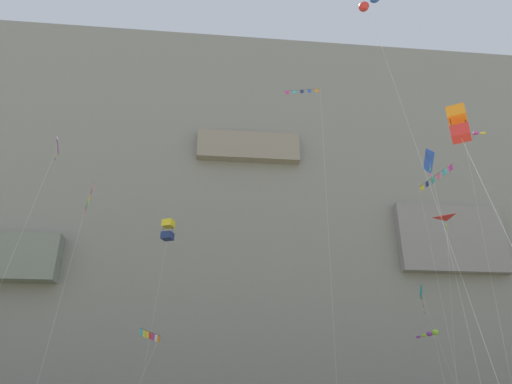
# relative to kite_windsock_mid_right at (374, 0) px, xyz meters

# --- Properties ---
(cliff_face) EXTENTS (180.00, 22.83, 58.45)m
(cliff_face) POSITION_rel_kite_windsock_mid_right_xyz_m (-6.16, 45.89, 0.13)
(cliff_face) COLOR gray
(cliff_face) RESTS_ON ground
(kite_windsock_mid_right) EXTENTS (2.79, 5.31, 29.64)m
(kite_windsock_mid_right) POSITION_rel_kite_windsock_mid_right_xyz_m (0.00, 0.00, 0.00)
(kite_windsock_mid_right) COLOR red
(kite_windsock_mid_right) RESTS_ON ground
(kite_windsock_high_center) EXTENTS (2.72, 8.73, 9.53)m
(kite_windsock_high_center) POSITION_rel_kite_windsock_mid_right_xyz_m (10.21, 20.87, -19.89)
(kite_windsock_high_center) COLOR #8CCC33
(kite_windsock_high_center) RESTS_ON ground
(kite_diamond_upper_mid) EXTENTS (0.91, 4.07, 20.32)m
(kite_diamond_upper_mid) POSITION_rel_kite_windsock_mid_right_xyz_m (4.89, 5.45, -10.35)
(kite_diamond_upper_mid) COLOR blue
(kite_diamond_upper_mid) RESTS_ON ground
(kite_diamond_far_right) EXTENTS (2.83, 2.17, 14.93)m
(kite_diamond_far_right) POSITION_rel_kite_windsock_mid_right_xyz_m (11.49, 23.96, -15.53)
(kite_diamond_far_right) COLOR teal
(kite_diamond_far_right) RESTS_ON ground
(kite_box_upper_right) EXTENTS (1.47, 5.64, 15.02)m
(kite_box_upper_right) POSITION_rel_kite_windsock_mid_right_xyz_m (-0.01, -6.79, -14.88)
(kite_box_upper_right) COLOR orange
(kite_box_upper_right) RESTS_ON ground
(kite_banner_near_cliff) EXTENTS (2.67, 5.06, 22.31)m
(kite_banner_near_cliff) POSITION_rel_kite_windsock_mid_right_xyz_m (9.35, 13.31, -8.06)
(kite_banner_near_cliff) COLOR black
(kite_banner_near_cliff) RESTS_ON ground
(kite_banner_mid_left) EXTENTS (2.11, 7.42, 8.49)m
(kite_banner_mid_left) POSITION_rel_kite_windsock_mid_right_xyz_m (-15.63, 17.23, -21.08)
(kite_banner_mid_left) COLOR black
(kite_banner_mid_left) RESTS_ON ground
(kite_delta_front_field) EXTENTS (4.31, 2.97, 18.93)m
(kite_delta_front_field) POSITION_rel_kite_windsock_mid_right_xyz_m (11.77, 17.08, -10.65)
(kite_delta_front_field) COLOR red
(kite_delta_front_field) RESTS_ON ground
(kite_box_low_center) EXTENTS (1.75, 5.71, 21.20)m
(kite_box_low_center) POSITION_rel_kite_windsock_mid_right_xyz_m (-15.61, 24.31, -8.99)
(kite_box_low_center) COLOR yellow
(kite_box_low_center) RESTS_ON ground
(kite_diamond_mid_center) EXTENTS (2.20, 4.91, 23.54)m
(kite_diamond_mid_center) POSITION_rel_kite_windsock_mid_right_xyz_m (-24.19, 11.73, -7.68)
(kite_diamond_mid_center) COLOR purple
(kite_diamond_mid_center) RESTS_ON ground
(kite_banner_far_left) EXTENTS (1.89, 4.95, 16.92)m
(kite_banner_far_left) POSITION_rel_kite_windsock_mid_right_xyz_m (-20.07, 8.98, -13.37)
(kite_banner_far_left) COLOR black
(kite_banner_far_left) RESTS_ON ground
(kite_banner_low_left) EXTENTS (3.54, 6.16, 31.10)m
(kite_banner_low_left) POSITION_rel_kite_windsock_mid_right_xyz_m (-2.49, 12.38, -2.69)
(kite_banner_low_left) COLOR black
(kite_banner_low_left) RESTS_ON ground
(kite_windsock_high_right) EXTENTS (4.82, 3.66, 26.95)m
(kite_windsock_high_right) POSITION_rel_kite_windsock_mid_right_xyz_m (13.10, 12.60, -2.63)
(kite_windsock_high_right) COLOR #CC3399
(kite_windsock_high_right) RESTS_ON ground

